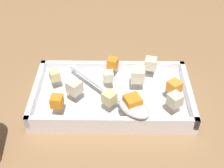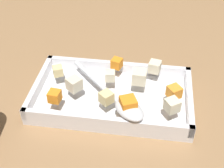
# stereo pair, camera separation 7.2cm
# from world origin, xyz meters

# --- Properties ---
(ground_plane) EXTENTS (4.00, 4.00, 0.00)m
(ground_plane) POSITION_xyz_m (0.00, 0.00, 0.00)
(ground_plane) COLOR #936D47
(baking_dish) EXTENTS (0.37, 0.21, 0.04)m
(baking_dish) POSITION_xyz_m (-0.00, -0.02, 0.01)
(baking_dish) COLOR silver
(baking_dish) RESTS_ON ground_plane
(carrot_chunk_near_spoon) EXTENTS (0.03, 0.03, 0.02)m
(carrot_chunk_near_spoon) POSITION_xyz_m (0.00, 0.06, 0.05)
(carrot_chunk_near_spoon) COLOR orange
(carrot_chunk_near_spoon) RESTS_ON baking_dish
(carrot_chunk_near_right) EXTENTS (0.03, 0.03, 0.03)m
(carrot_chunk_near_right) POSITION_xyz_m (-0.12, -0.08, 0.06)
(carrot_chunk_near_right) COLOR orange
(carrot_chunk_near_right) RESTS_ON baking_dish
(carrot_chunk_corner_sw) EXTENTS (0.04, 0.04, 0.03)m
(carrot_chunk_corner_sw) POSITION_xyz_m (0.04, -0.09, 0.06)
(carrot_chunk_corner_sw) COLOR orange
(carrot_chunk_corner_sw) RESTS_ON baking_dish
(carrot_chunk_under_handle) EXTENTS (0.04, 0.04, 0.03)m
(carrot_chunk_under_handle) POSITION_xyz_m (0.14, -0.03, 0.06)
(carrot_chunk_under_handle) COLOR orange
(carrot_chunk_under_handle) RESTS_ON baking_dish
(potato_chunk_mid_right) EXTENTS (0.03, 0.03, 0.03)m
(potato_chunk_mid_right) POSITION_xyz_m (0.06, 0.01, 0.06)
(potato_chunk_mid_right) COLOR beige
(potato_chunk_mid_right) RESTS_ON baking_dish
(potato_chunk_heap_top) EXTENTS (0.03, 0.03, 0.02)m
(potato_chunk_heap_top) POSITION_xyz_m (-0.14, 0.01, 0.05)
(potato_chunk_heap_top) COLOR #E0CC89
(potato_chunk_heap_top) RESTS_ON baking_dish
(potato_chunk_heap_side) EXTENTS (0.03, 0.03, 0.03)m
(potato_chunk_heap_side) POSITION_xyz_m (0.09, 0.06, 0.06)
(potato_chunk_heap_side) COLOR beige
(potato_chunk_heap_side) RESTS_ON baking_dish
(potato_chunk_rim_edge) EXTENTS (0.04, 0.04, 0.03)m
(potato_chunk_rim_edge) POSITION_xyz_m (0.14, -0.07, 0.06)
(potato_chunk_rim_edge) COLOR beige
(potato_chunk_rim_edge) RESTS_ON baking_dish
(potato_chunk_center) EXTENTS (0.03, 0.03, 0.02)m
(potato_chunk_center) POSITION_xyz_m (-0.01, 0.01, 0.05)
(potato_chunk_center) COLOR beige
(potato_chunk_center) RESTS_ON baking_dish
(potato_chunk_near_left) EXTENTS (0.04, 0.04, 0.03)m
(potato_chunk_near_left) POSITION_xyz_m (-0.01, -0.07, 0.06)
(potato_chunk_near_left) COLOR #E0CC89
(potato_chunk_near_left) RESTS_ON baking_dish
(parsnip_chunk_corner_ne) EXTENTS (0.04, 0.04, 0.03)m
(parsnip_chunk_corner_ne) POSITION_xyz_m (-0.09, -0.03, 0.06)
(parsnip_chunk_corner_ne) COLOR beige
(parsnip_chunk_corner_ne) RESTS_ON baking_dish
(serving_spoon) EXTENTS (0.20, 0.21, 0.02)m
(serving_spoon) POSITION_xyz_m (0.04, -0.08, 0.05)
(serving_spoon) COLOR silver
(serving_spoon) RESTS_ON baking_dish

